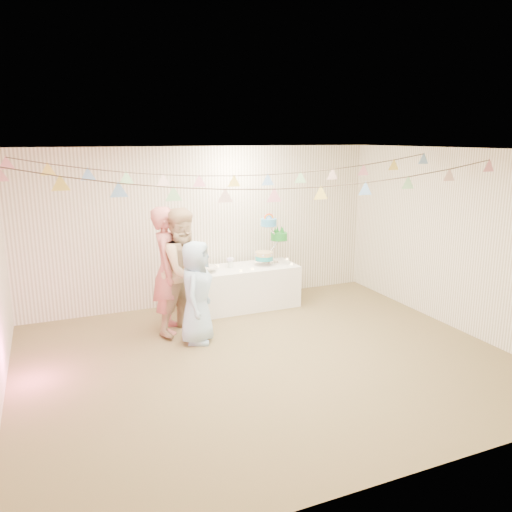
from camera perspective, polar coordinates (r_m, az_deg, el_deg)
name	(u,v)px	position (r m, az deg, el deg)	size (l,w,h in m)	color
floor	(266,359)	(6.45, 1.15, -11.69)	(6.00, 6.00, 0.00)	brown
ceiling	(267,150)	(5.84, 1.28, 12.05)	(6.00, 6.00, 0.00)	white
back_wall	(205,226)	(8.31, -5.85, 3.39)	(6.00, 6.00, 0.00)	white
front_wall	(401,332)	(3.98, 16.24, -8.38)	(6.00, 6.00, 0.00)	white
right_wall	(457,240)	(7.72, 22.01, 1.69)	(5.00, 5.00, 0.00)	white
table	(242,287)	(8.20, -1.65, -3.59)	(1.82, 0.73, 0.68)	white
cake_stand	(271,236)	(8.25, 1.75, 2.28)	(0.70, 0.41, 0.79)	silver
cake_bottom	(264,256)	(8.20, 0.96, 0.02)	(0.31, 0.31, 0.15)	teal
cake_middle	(279,237)	(8.41, 2.61, 2.23)	(0.27, 0.27, 0.22)	#1D862A
cake_top_tier	(269,223)	(8.16, 1.47, 3.81)	(0.25, 0.25, 0.19)	#3E90C5
platter	(206,267)	(7.84, -5.68, -1.26)	(0.36, 0.36, 0.02)	white
posy	(230,258)	(8.05, -2.96, -0.27)	(0.15, 0.15, 0.17)	white
person_adult_a	(168,270)	(7.18, -10.01, -1.57)	(0.66, 0.43, 1.81)	#C96C69
person_adult_b	(185,271)	(7.10, -8.17, -1.73)	(0.87, 0.68, 1.80)	tan
person_child	(197,292)	(6.78, -6.81, -4.13)	(0.69, 0.45, 1.41)	#A8CCEE
bunting_back	(234,167)	(6.87, -2.55, 10.17)	(5.60, 1.10, 0.40)	pink
bunting_front	(274,176)	(5.68, 2.10, 9.18)	(5.60, 0.90, 0.36)	#72A5E5
tealight_0	(197,274)	(7.71, -6.80, -2.01)	(0.04, 0.04, 0.03)	#FFD88C
tealight_1	(218,266)	(8.15, -4.42, -1.12)	(0.04, 0.04, 0.03)	#FFD88C
tealight_2	(252,269)	(7.94, -0.41, -1.47)	(0.04, 0.04, 0.03)	#FFD88C
tealight_3	(256,261)	(8.42, 0.01, -0.59)	(0.04, 0.04, 0.03)	#FFD88C
tealight_4	(292,264)	(8.26, 4.10, -0.90)	(0.04, 0.04, 0.03)	#FFD88C
tealight_5	(287,259)	(8.59, 3.58, -0.35)	(0.04, 0.04, 0.03)	#FFD88C
tealight_6	(241,271)	(7.84, -1.76, -1.68)	(0.04, 0.04, 0.03)	#FFD88C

